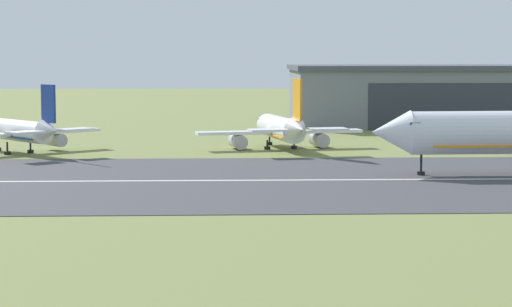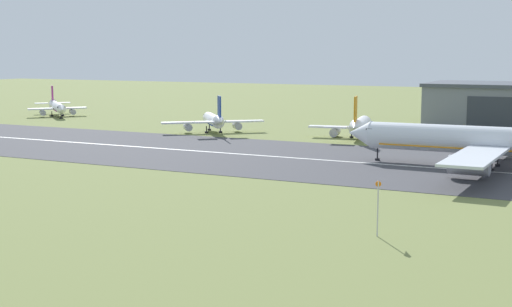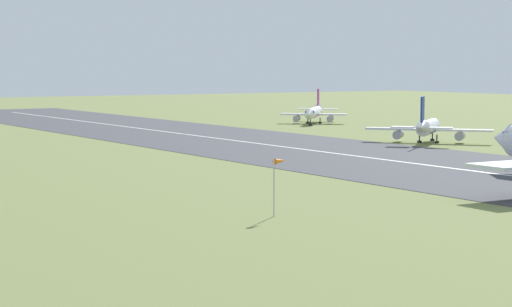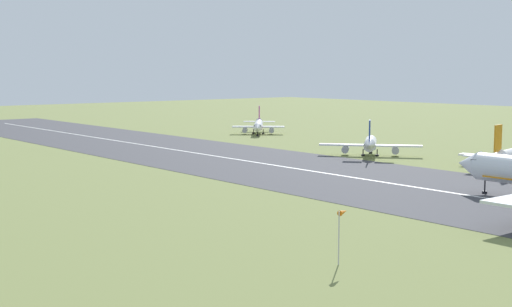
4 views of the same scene
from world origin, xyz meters
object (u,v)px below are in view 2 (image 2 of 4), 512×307
(airplane_parked_west, at_px, (213,121))
(airplane_parked_centre, at_px, (57,107))
(windsock_pole, at_px, (378,186))
(airplane_landing, at_px, (500,142))
(airplane_parked_east, at_px, (360,126))

(airplane_parked_west, height_order, airplane_parked_centre, airplane_parked_west)
(airplane_parked_centre, bearing_deg, windsock_pole, -36.31)
(airplane_landing, bearing_deg, airplane_parked_centre, 161.65)
(airplane_parked_east, xyz_separation_m, windsock_pole, (27.86, -79.49, 2.33))
(airplane_parked_centre, distance_m, airplane_parked_east, 99.06)
(airplane_landing, bearing_deg, airplane_parked_west, 159.32)
(airplane_parked_west, bearing_deg, airplane_parked_centre, 164.19)
(airplane_parked_west, height_order, windsock_pole, airplane_parked_west)
(airplane_parked_west, distance_m, airplane_parked_centre, 66.38)
(airplane_landing, distance_m, airplane_parked_centre, 138.74)
(airplane_parked_west, xyz_separation_m, windsock_pole, (62.19, -74.55, 2.15))
(airplane_landing, height_order, airplane_parked_centre, airplane_landing)
(airplane_parked_west, bearing_deg, airplane_parked_east, 8.19)
(airplane_landing, relative_size, airplane_parked_east, 2.27)
(airplane_parked_west, relative_size, windsock_pole, 3.59)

